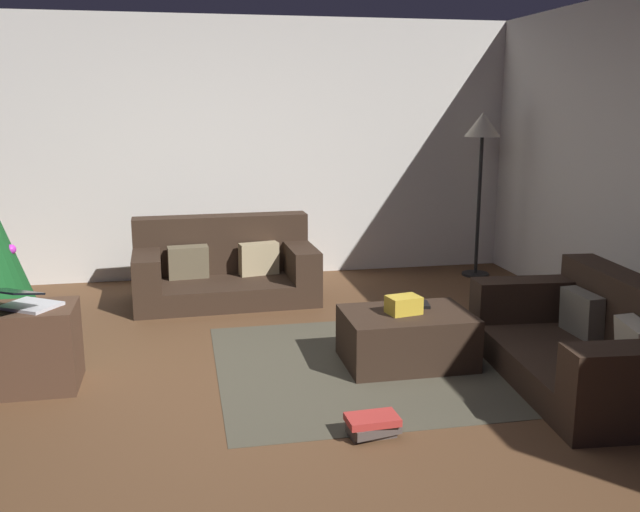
% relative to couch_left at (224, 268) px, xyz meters
% --- Properties ---
extents(ground_plane, '(6.40, 6.40, 0.00)m').
position_rel_couch_left_xyz_m(ground_plane, '(-0.03, -2.26, -0.28)').
color(ground_plane, brown).
extents(rear_partition, '(6.40, 0.12, 2.60)m').
position_rel_couch_left_xyz_m(rear_partition, '(-0.03, 0.88, 1.02)').
color(rear_partition, silver).
rests_on(rear_partition, ground_plane).
extents(couch_left, '(1.64, 0.91, 0.74)m').
position_rel_couch_left_xyz_m(couch_left, '(0.00, 0.00, 0.00)').
color(couch_left, '#332319').
rests_on(couch_left, ground_plane).
extents(couch_right, '(1.07, 1.75, 0.66)m').
position_rel_couch_left_xyz_m(couch_right, '(2.22, -2.47, -0.02)').
color(couch_right, '#332319').
rests_on(couch_right, ground_plane).
extents(ottoman, '(0.86, 0.61, 0.36)m').
position_rel_couch_left_xyz_m(ottoman, '(1.12, -1.91, -0.10)').
color(ottoman, '#332319').
rests_on(ottoman, ground_plane).
extents(gift_box, '(0.25, 0.20, 0.12)m').
position_rel_couch_left_xyz_m(gift_box, '(1.09, -1.92, 0.14)').
color(gift_box, gold).
rests_on(gift_box, ottoman).
extents(tv_remote, '(0.08, 0.17, 0.02)m').
position_rel_couch_left_xyz_m(tv_remote, '(1.30, -1.78, 0.10)').
color(tv_remote, black).
rests_on(tv_remote, ottoman).
extents(side_table, '(0.52, 0.44, 0.53)m').
position_rel_couch_left_xyz_m(side_table, '(-1.30, -1.85, -0.01)').
color(side_table, '#4C3323').
rests_on(side_table, ground_plane).
extents(laptop, '(0.49, 0.51, 0.18)m').
position_rel_couch_left_xyz_m(laptop, '(-1.33, -1.90, 0.31)').
color(laptop, silver).
rests_on(laptop, side_table).
extents(book_stack, '(0.30, 0.21, 0.12)m').
position_rel_couch_left_xyz_m(book_stack, '(0.60, -2.91, -0.22)').
color(book_stack, '#4C423D').
rests_on(book_stack, ground_plane).
extents(corner_lamp, '(0.36, 0.36, 1.67)m').
position_rel_couch_left_xyz_m(corner_lamp, '(2.63, 0.34, 1.15)').
color(corner_lamp, black).
rests_on(corner_lamp, ground_plane).
extents(area_rug, '(2.60, 2.00, 0.01)m').
position_rel_couch_left_xyz_m(area_rug, '(1.12, -1.91, -0.27)').
color(area_rug, '#494435').
rests_on(area_rug, ground_plane).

